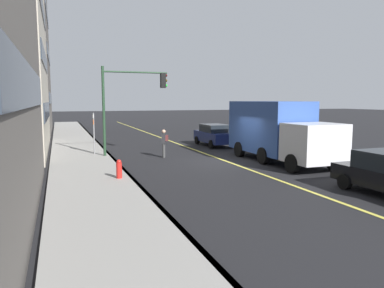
{
  "coord_description": "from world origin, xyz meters",
  "views": [
    {
      "loc": [
        -18.14,
        8.72,
        3.39
      ],
      "look_at": [
        -2.26,
        2.9,
        1.36
      ],
      "focal_mm": 34.26,
      "sensor_mm": 36.0,
      "label": 1
    }
  ],
  "objects_px": {
    "pedestrian_with_backpack": "(164,141)",
    "fire_hydrant": "(119,171)",
    "truck_blue": "(277,130)",
    "street_sign_post": "(94,131)",
    "traffic_light_mast": "(130,95)",
    "car_navy": "(214,135)"
  },
  "relations": [
    {
      "from": "truck_blue",
      "to": "fire_hydrant",
      "type": "xyz_separation_m",
      "value": [
        -2.17,
        9.06,
        -1.28
      ]
    },
    {
      "from": "truck_blue",
      "to": "pedestrian_with_backpack",
      "type": "distance_m",
      "value": 6.56
    },
    {
      "from": "truck_blue",
      "to": "street_sign_post",
      "type": "height_order",
      "value": "truck_blue"
    },
    {
      "from": "truck_blue",
      "to": "street_sign_post",
      "type": "distance_m",
      "value": 10.81
    },
    {
      "from": "street_sign_post",
      "to": "traffic_light_mast",
      "type": "bearing_deg",
      "value": -115.89
    },
    {
      "from": "truck_blue",
      "to": "traffic_light_mast",
      "type": "relative_size",
      "value": 1.46
    },
    {
      "from": "truck_blue",
      "to": "street_sign_post",
      "type": "relative_size",
      "value": 2.95
    },
    {
      "from": "car_navy",
      "to": "pedestrian_with_backpack",
      "type": "distance_m",
      "value": 6.62
    },
    {
      "from": "truck_blue",
      "to": "fire_hydrant",
      "type": "height_order",
      "value": "truck_blue"
    },
    {
      "from": "car_navy",
      "to": "pedestrian_with_backpack",
      "type": "bearing_deg",
      "value": 129.73
    },
    {
      "from": "traffic_light_mast",
      "to": "street_sign_post",
      "type": "bearing_deg",
      "value": 64.11
    },
    {
      "from": "truck_blue",
      "to": "pedestrian_with_backpack",
      "type": "xyz_separation_m",
      "value": [
        3.46,
        5.51,
        -0.77
      ]
    },
    {
      "from": "pedestrian_with_backpack",
      "to": "fire_hydrant",
      "type": "relative_size",
      "value": 1.78
    },
    {
      "from": "car_navy",
      "to": "truck_blue",
      "type": "relative_size",
      "value": 0.55
    },
    {
      "from": "traffic_light_mast",
      "to": "truck_blue",
      "type": "bearing_deg",
      "value": -121.03
    },
    {
      "from": "truck_blue",
      "to": "traffic_light_mast",
      "type": "height_order",
      "value": "traffic_light_mast"
    },
    {
      "from": "truck_blue",
      "to": "fire_hydrant",
      "type": "bearing_deg",
      "value": 103.46
    },
    {
      "from": "fire_hydrant",
      "to": "street_sign_post",
      "type": "bearing_deg",
      "value": 2.31
    },
    {
      "from": "pedestrian_with_backpack",
      "to": "traffic_light_mast",
      "type": "distance_m",
      "value": 3.39
    },
    {
      "from": "pedestrian_with_backpack",
      "to": "fire_hydrant",
      "type": "height_order",
      "value": "pedestrian_with_backpack"
    },
    {
      "from": "car_navy",
      "to": "fire_hydrant",
      "type": "distance_m",
      "value": 13.12
    },
    {
      "from": "pedestrian_with_backpack",
      "to": "street_sign_post",
      "type": "xyz_separation_m",
      "value": [
        1.93,
        3.85,
        0.59
      ]
    }
  ]
}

